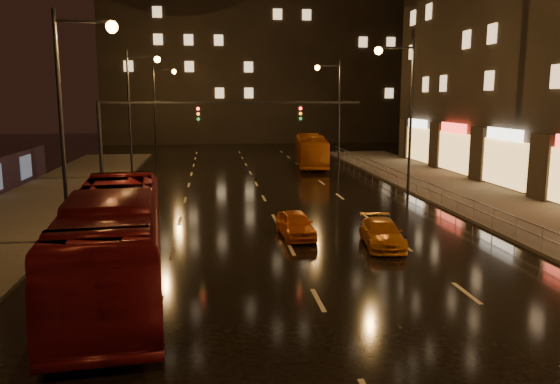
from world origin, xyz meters
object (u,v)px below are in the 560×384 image
Objects in this scene: bus_red at (115,241)px; taxi_far at (382,233)px; bus_curb at (311,151)px; taxi_near at (296,224)px.

taxi_far is at bearing 16.91° from bus_red.
bus_red is 3.17× the size of taxi_far.
bus_red reaches higher than bus_curb.
bus_red reaches higher than taxi_far.
taxi_near is at bearing 156.99° from taxi_far.
bus_red is 34.61m from bus_curb.
taxi_far is (3.49, -2.00, -0.04)m from taxi_near.
taxi_far is at bearing -87.64° from bus_curb.
bus_red is at bearing -104.72° from bus_curb.
bus_red is 1.18× the size of bus_curb.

